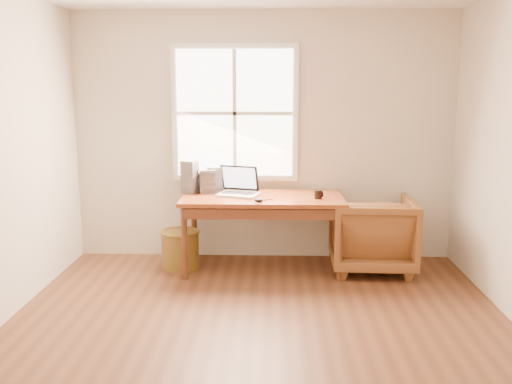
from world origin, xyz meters
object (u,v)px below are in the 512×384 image
armchair (372,233)px  coffee_mug (318,194)px  laptop (238,180)px  wicker_stool (180,250)px  cd_stack_a (215,180)px  desk (263,198)px

armchair → coffee_mug: size_ratio=9.71×
laptop → coffee_mug: (0.79, -0.13, -0.12)m
wicker_stool → cd_stack_a: cd_stack_a is taller
armchair → cd_stack_a: (-1.60, 0.23, 0.50)m
desk → cd_stack_a: cd_stack_a is taller
desk → coffee_mug: bearing=-11.3°
armchair → cd_stack_a: 1.69m
armchair → laptop: laptop is taller
coffee_mug → cd_stack_a: size_ratio=0.33×
desk → laptop: (-0.24, 0.02, 0.18)m
laptop → coffee_mug: 0.80m
cd_stack_a → desk: bearing=-25.2°
armchair → laptop: size_ratio=1.87×
armchair → wicker_stool: (-1.94, 0.00, -0.19)m
desk → cd_stack_a: bearing=154.8°
desk → laptop: laptop is taller
desk → wicker_stool: desk is taller
desk → coffee_mug: coffee_mug is taller
coffee_mug → desk: bearing=152.7°
armchair → wicker_stool: size_ratio=2.21×
armchair → wicker_stool: bearing=1.7°
coffee_mug → laptop: bearing=154.7°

